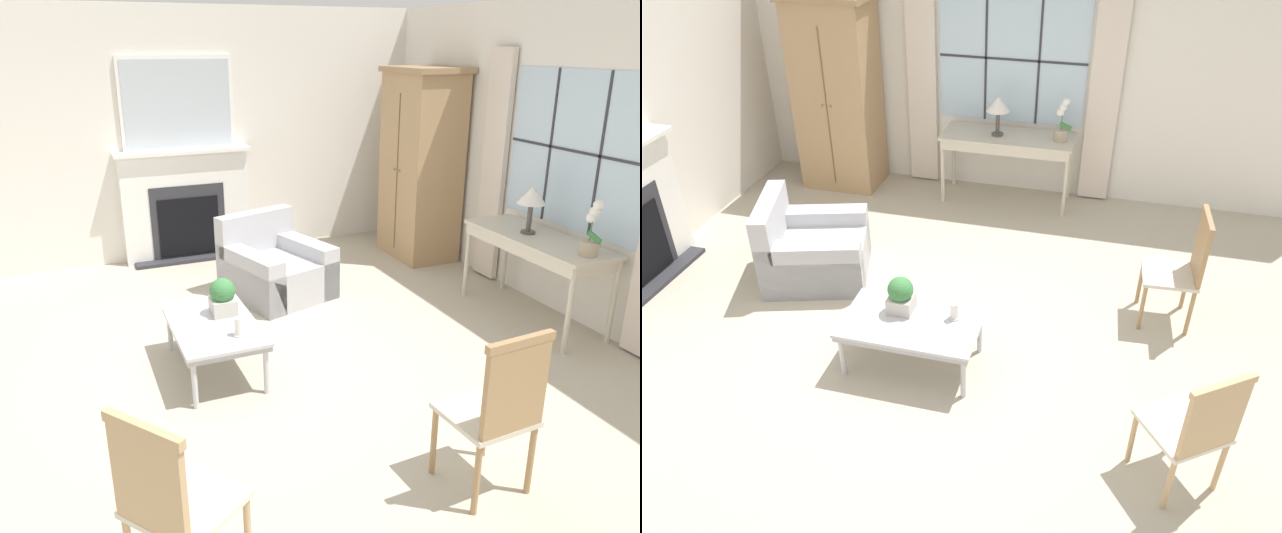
% 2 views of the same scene
% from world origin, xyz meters
% --- Properties ---
extents(ground_plane, '(14.00, 14.00, 0.00)m').
position_xyz_m(ground_plane, '(0.00, 0.00, 0.00)').
color(ground_plane, '#B2A893').
extents(wall_back_windowed, '(7.20, 0.14, 2.80)m').
position_xyz_m(wall_back_windowed, '(0.00, 3.02, 1.39)').
color(wall_back_windowed, silver).
rests_on(wall_back_windowed, ground_plane).
extents(armoire, '(0.95, 0.67, 2.16)m').
position_xyz_m(armoire, '(-1.93, 2.64, 1.08)').
color(armoire, tan).
rests_on(armoire, ground_plane).
extents(console_table, '(1.46, 0.55, 0.78)m').
position_xyz_m(console_table, '(0.05, 2.66, 0.70)').
color(console_table, beige).
rests_on(console_table, ground_plane).
extents(table_lamp, '(0.26, 0.26, 0.43)m').
position_xyz_m(table_lamp, '(-0.07, 2.64, 1.11)').
color(table_lamp, '#4C4742').
rests_on(table_lamp, console_table).
extents(potted_orchid, '(0.19, 0.15, 0.47)m').
position_xyz_m(potted_orchid, '(0.62, 2.66, 0.96)').
color(potted_orchid, tan).
rests_on(potted_orchid, console_table).
extents(armchair_upholstered, '(1.12, 1.09, 0.79)m').
position_xyz_m(armchair_upholstered, '(-1.40, 0.67, 0.26)').
color(armchair_upholstered, '#B2B2B7').
rests_on(armchair_upholstered, ground_plane).
extents(side_chair_wooden, '(0.47, 0.47, 1.02)m').
position_xyz_m(side_chair_wooden, '(1.88, 0.82, 0.57)').
color(side_chair_wooden, beige).
rests_on(side_chair_wooden, ground_plane).
extents(accent_chair_wooden, '(0.61, 0.61, 0.98)m').
position_xyz_m(accent_chair_wooden, '(1.89, -0.94, 0.55)').
color(accent_chair_wooden, beige).
rests_on(accent_chair_wooden, ground_plane).
extents(coffee_table, '(1.05, 0.62, 0.41)m').
position_xyz_m(coffee_table, '(-0.11, -0.27, 0.37)').
color(coffee_table, '#BCBCC1').
rests_on(coffee_table, ground_plane).
extents(potted_plant_small, '(0.20, 0.20, 0.29)m').
position_xyz_m(potted_plant_small, '(-0.22, -0.15, 0.56)').
color(potted_plant_small, '#BCB7AD').
rests_on(potted_plant_small, coffee_table).
extents(pillar_candle, '(0.09, 0.09, 0.15)m').
position_xyz_m(pillar_candle, '(0.20, -0.15, 0.48)').
color(pillar_candle, silver).
rests_on(pillar_candle, coffee_table).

